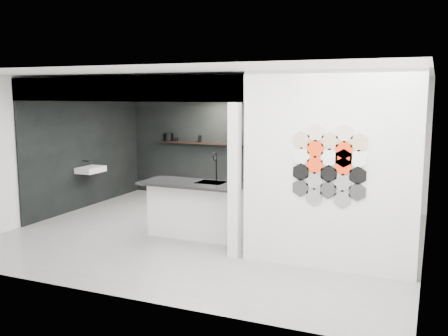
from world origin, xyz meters
TOP-DOWN VIEW (x-y plane):
  - floor at (0.00, 0.00)m, footprint 7.00×6.00m
  - partition_panel at (2.23, -1.00)m, footprint 2.45×0.15m
  - bay_clad_back at (-1.30, 2.97)m, footprint 4.40×0.04m
  - bay_clad_left at (-3.47, 1.00)m, footprint 0.04×4.00m
  - bulkhead at (-1.30, 1.00)m, footprint 4.40×4.00m
  - corner_column at (0.82, -1.00)m, footprint 0.16×0.16m
  - fascia_beam at (-1.30, -0.92)m, footprint 4.40×0.16m
  - wall_basin at (-3.24, 0.80)m, footprint 0.40×0.60m
  - display_shelf at (-1.20, 2.87)m, footprint 3.00×0.15m
  - kitchen_island at (-0.20, -0.25)m, footprint 1.84×0.83m
  - stockpot at (-2.47, 2.87)m, footprint 0.27×0.27m
  - kettle at (-0.02, 2.87)m, footprint 0.16×0.16m
  - glass_bowl at (0.15, 2.87)m, footprint 0.16×0.16m
  - glass_vase at (0.15, 2.87)m, footprint 0.11×0.11m
  - bottle_dark at (-1.62, 2.87)m, footprint 0.07×0.07m
  - utensil_cup at (-2.26, 2.87)m, footprint 0.09×0.09m
  - hex_tile_cluster at (2.26, -1.09)m, footprint 1.04×0.02m

SIDE VIEW (x-z plane):
  - floor at x=0.00m, z-range -0.01..0.00m
  - kitchen_island at x=-0.20m, z-range -0.24..1.24m
  - wall_basin at x=-3.24m, z-range 0.79..0.91m
  - bay_clad_back at x=-1.30m, z-range 0.00..2.35m
  - bay_clad_left at x=-3.47m, z-range 0.00..2.35m
  - corner_column at x=0.82m, z-range 0.00..2.35m
  - display_shelf at x=-1.20m, z-range 1.28..1.32m
  - glass_bowl at x=0.15m, z-range 1.32..1.41m
  - utensil_cup at x=-2.26m, z-range 1.32..1.43m
  - glass_vase at x=0.15m, z-range 1.32..1.45m
  - kettle at x=-0.02m, z-range 1.32..1.45m
  - partition_panel at x=2.23m, z-range 0.00..2.80m
  - bottle_dark at x=-1.62m, z-range 1.32..1.49m
  - stockpot at x=-2.47m, z-range 1.32..1.52m
  - hex_tile_cluster at x=2.26m, z-range 0.92..2.09m
  - bulkhead at x=-1.30m, z-range 2.35..2.75m
  - fascia_beam at x=-1.30m, z-range 2.35..2.75m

